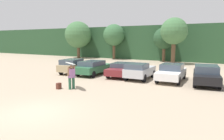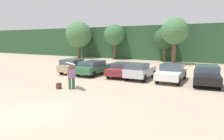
{
  "view_description": "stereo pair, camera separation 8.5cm",
  "coord_description": "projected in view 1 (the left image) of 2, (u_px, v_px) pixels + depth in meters",
  "views": [
    {
      "loc": [
        8.34,
        -6.8,
        3.6
      ],
      "look_at": [
        0.35,
        7.21,
        1.28
      ],
      "focal_mm": 33.66,
      "sensor_mm": 36.0,
      "label": 1
    },
    {
      "loc": [
        8.41,
        -6.76,
        3.6
      ],
      "look_at": [
        0.35,
        7.21,
        1.28
      ],
      "focal_mm": 33.66,
      "sensor_mm": 36.0,
      "label": 2
    }
  ],
  "objects": [
    {
      "name": "person_adult",
      "position": [
        71.0,
        76.0,
        15.35
      ],
      "size": [
        0.45,
        0.66,
        1.78
      ],
      "rotation": [
        0.0,
        0.0,
        2.82
      ],
      "color": "#26593F",
      "rests_on": "ground_plane"
    },
    {
      "name": "parked_car_tan",
      "position": [
        74.0,
        66.0,
        22.77
      ],
      "size": [
        2.52,
        4.51,
        1.56
      ],
      "rotation": [
        0.0,
        0.0,
        1.73
      ],
      "color": "tan",
      "rests_on": "ground_plane"
    },
    {
      "name": "tree_right",
      "position": [
        164.0,
        38.0,
        34.51
      ],
      "size": [
        3.58,
        3.58,
        5.64
      ],
      "color": "brown",
      "rests_on": "ground_plane"
    },
    {
      "name": "tree_far_right",
      "position": [
        114.0,
        35.0,
        38.88
      ],
      "size": [
        3.99,
        3.99,
        6.48
      ],
      "color": "brown",
      "rests_on": "ground_plane"
    },
    {
      "name": "hillside_ridge",
      "position": [
        182.0,
        43.0,
        39.88
      ],
      "size": [
        108.0,
        12.0,
        6.12
      ],
      "primitive_type": "cube",
      "color": "#284C2D",
      "rests_on": "ground_plane"
    },
    {
      "name": "surfboard_white",
      "position": [
        70.0,
        63.0,
        15.21
      ],
      "size": [
        1.9,
        1.47,
        0.17
      ],
      "rotation": [
        0.0,
        0.0,
        2.58
      ],
      "color": "white"
    },
    {
      "name": "parked_car_white",
      "position": [
        172.0,
        72.0,
        18.43
      ],
      "size": [
        2.18,
        4.75,
        1.5
      ],
      "rotation": [
        0.0,
        0.0,
        1.62
      ],
      "color": "white",
      "rests_on": "ground_plane"
    },
    {
      "name": "parked_car_forest_green",
      "position": [
        93.0,
        67.0,
        21.67
      ],
      "size": [
        2.19,
        4.67,
        1.47
      ],
      "rotation": [
        0.0,
        0.0,
        1.62
      ],
      "color": "#2D6642",
      "rests_on": "ground_plane"
    },
    {
      "name": "parked_car_silver",
      "position": [
        139.0,
        71.0,
        19.18
      ],
      "size": [
        2.02,
        4.02,
        1.54
      ],
      "rotation": [
        0.0,
        0.0,
        1.61
      ],
      "color": "silver",
      "rests_on": "ground_plane"
    },
    {
      "name": "tree_far_left",
      "position": [
        78.0,
        35.0,
        41.38
      ],
      "size": [
        5.19,
        5.19,
        7.19
      ],
      "color": "brown",
      "rests_on": "ground_plane"
    },
    {
      "name": "tree_center",
      "position": [
        174.0,
        32.0,
        30.64
      ],
      "size": [
        3.93,
        3.93,
        6.83
      ],
      "color": "brown",
      "rests_on": "ground_plane"
    },
    {
      "name": "parked_car_maroon",
      "position": [
        122.0,
        69.0,
        20.86
      ],
      "size": [
        2.53,
        4.94,
        1.36
      ],
      "rotation": [
        0.0,
        0.0,
        1.71
      ],
      "color": "maroon",
      "rests_on": "ground_plane"
    },
    {
      "name": "parked_car_black",
      "position": [
        206.0,
        74.0,
        17.0
      ],
      "size": [
        2.57,
        4.94,
        1.57
      ],
      "rotation": [
        0.0,
        0.0,
        1.72
      ],
      "color": "black",
      "rests_on": "ground_plane"
    },
    {
      "name": "backpack_dropped",
      "position": [
        59.0,
        86.0,
        15.49
      ],
      "size": [
        0.24,
        0.34,
        0.45
      ],
      "color": "#592D23",
      "rests_on": "ground_plane"
    },
    {
      "name": "ground_plane",
      "position": [
        34.0,
        113.0,
        10.45
      ],
      "size": [
        120.0,
        120.0,
        0.0
      ],
      "primitive_type": "plane",
      "color": "tan"
    }
  ]
}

